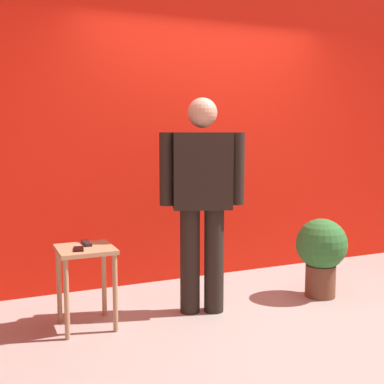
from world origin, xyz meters
TOP-DOWN VIEW (x-y plane):
  - ground_plane at (0.00, 0.00)m, footprint 12.00×12.00m
  - back_wall_red at (0.00, 1.41)m, footprint 5.62×0.12m
  - standing_person at (-0.45, 0.46)m, footprint 0.66×0.36m
  - side_table at (-1.36, 0.51)m, footprint 0.40×0.40m
  - cell_phone at (-1.42, 0.45)m, footprint 0.10×0.15m
  - tv_remote at (-1.33, 0.59)m, footprint 0.05×0.17m
  - potted_plant at (0.65, 0.38)m, footprint 0.44×0.44m

SIDE VIEW (x-z plane):
  - ground_plane at x=0.00m, z-range 0.00..0.00m
  - potted_plant at x=0.65m, z-range 0.06..0.75m
  - side_table at x=-1.36m, z-range 0.17..0.77m
  - cell_phone at x=-1.42m, z-range 0.60..0.61m
  - tv_remote at x=-1.33m, z-range 0.60..0.62m
  - standing_person at x=-0.45m, z-range 0.10..1.79m
  - back_wall_red at x=0.00m, z-range 0.00..3.14m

